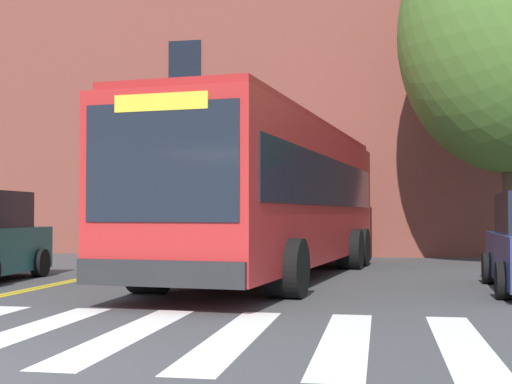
% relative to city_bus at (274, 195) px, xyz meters
% --- Properties ---
extents(crosswalk, '(15.23, 4.29, 0.01)m').
position_rel_city_bus_xyz_m(crosswalk, '(-1.60, -7.45, -1.76)').
color(crosswalk, white).
rests_on(crosswalk, ground).
extents(lane_line_yellow_inner, '(0.12, 36.00, 0.01)m').
position_rel_city_bus_xyz_m(lane_line_yellow_inner, '(-3.92, 6.55, -1.76)').
color(lane_line_yellow_inner, gold).
rests_on(lane_line_yellow_inner, ground).
extents(lane_line_yellow_outer, '(0.12, 36.00, 0.01)m').
position_rel_city_bus_xyz_m(lane_line_yellow_outer, '(-3.76, 6.55, -1.76)').
color(lane_line_yellow_outer, gold).
rests_on(lane_line_yellow_outer, ground).
extents(city_bus, '(3.76, 11.87, 3.27)m').
position_rel_city_bus_xyz_m(city_bus, '(0.00, 0.00, 0.00)').
color(city_bus, '#B22323').
rests_on(city_bus, ground).
extents(car_silver_behind_bus, '(2.15, 4.69, 1.83)m').
position_rel_city_bus_xyz_m(car_silver_behind_bus, '(-0.02, 10.75, -0.94)').
color(car_silver_behind_bus, '#B7BABF').
rests_on(car_silver_behind_bus, ground).
extents(street_tree_curbside_large, '(7.57, 7.31, 9.62)m').
position_rel_city_bus_xyz_m(street_tree_curbside_large, '(5.44, 3.86, 4.22)').
color(street_tree_curbside_large, '#4C3D2D').
rests_on(street_tree_curbside_large, ground).
extents(building_facade, '(29.18, 9.44, 12.01)m').
position_rel_city_bus_xyz_m(building_facade, '(-4.28, 12.03, 4.25)').
color(building_facade, brown).
rests_on(building_facade, ground).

